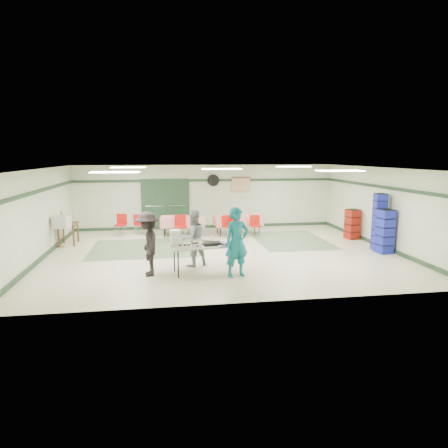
{
  "coord_description": "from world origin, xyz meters",
  "views": [
    {
      "loc": [
        -1.83,
        -12.43,
        3.1
      ],
      "look_at": [
        0.04,
        -0.3,
        0.98
      ],
      "focal_mm": 32.0,
      "sensor_mm": 36.0,
      "label": 1
    }
  ],
  "objects": [
    {
      "name": "crate_stack_blue_b",
      "position": [
        5.15,
        -0.87,
        0.71
      ],
      "size": [
        0.48,
        0.48,
        1.42
      ],
      "primitive_type": "cube",
      "rotation": [
        0.0,
        0.0,
        0.1
      ],
      "color": "#1B28A4",
      "rests_on": "floor"
    },
    {
      "name": "wall_right",
      "position": [
        5.5,
        0.0,
        1.35
      ],
      "size": [
        0.0,
        9.0,
        9.0
      ],
      "primitive_type": "plane",
      "rotation": [
        1.57,
        0.0,
        -1.57
      ],
      "color": "beige",
      "rests_on": "floor"
    },
    {
      "name": "serving_table",
      "position": [
        -0.7,
        -2.13,
        0.72
      ],
      "size": [
        2.0,
        1.02,
        0.76
      ],
      "rotation": [
        0.0,
        0.0,
        0.13
      ],
      "color": "#BABAB5",
      "rests_on": "floor"
    },
    {
      "name": "baking_pan",
      "position": [
        -0.57,
        -2.21,
        0.8
      ],
      "size": [
        0.5,
        0.35,
        0.08
      ],
      "primitive_type": "cube",
      "rotation": [
        0.0,
        0.0,
        0.13
      ],
      "color": "black",
      "rests_on": "serving_table"
    },
    {
      "name": "green_patch_b",
      "position": [
        2.8,
        1.5,
        0.0
      ],
      "size": [
        2.5,
        3.5,
        0.01
      ],
      "primitive_type": "cube",
      "color": "#617D5B",
      "rests_on": "floor"
    },
    {
      "name": "ceiling",
      "position": [
        0.0,
        0.0,
        2.7
      ],
      "size": [
        11.0,
        11.0,
        0.0
      ],
      "primitive_type": "plane",
      "rotation": [
        3.14,
        0.0,
        0.0
      ],
      "color": "silver",
      "rests_on": "wall_back"
    },
    {
      "name": "crate_stack_red",
      "position": [
        5.15,
        1.36,
        0.56
      ],
      "size": [
        0.51,
        0.51,
        1.12
      ],
      "primitive_type": "cube",
      "rotation": [
        0.0,
        0.0,
        0.21
      ],
      "color": "maroon",
      "rests_on": "floor"
    },
    {
      "name": "trim_right",
      "position": [
        5.47,
        0.0,
        2.05
      ],
      "size": [
        0.06,
        9.0,
        0.1
      ],
      "primitive_type": "cube",
      "rotation": [
        0.0,
        0.0,
        1.57
      ],
      "color": "#203B25",
      "rests_on": "wall_back"
    },
    {
      "name": "double_door_right",
      "position": [
        -1.25,
        4.44,
        1.05
      ],
      "size": [
        0.9,
        0.06,
        2.1
      ],
      "primitive_type": "cube",
      "color": "gray",
      "rests_on": "floor"
    },
    {
      "name": "trim_back",
      "position": [
        0.0,
        4.47,
        2.05
      ],
      "size": [
        11.0,
        0.06,
        0.1
      ],
      "primitive_type": "cube",
      "color": "#203B25",
      "rests_on": "wall_back"
    },
    {
      "name": "double_door_left",
      "position": [
        -2.2,
        4.44,
        1.05
      ],
      "size": [
        0.9,
        0.06,
        2.1
      ],
      "primitive_type": "cube",
      "color": "gray",
      "rests_on": "floor"
    },
    {
      "name": "scroll_banner",
      "position": [
        1.5,
        4.44,
        1.85
      ],
      "size": [
        0.8,
        0.02,
        0.6
      ],
      "primitive_type": "cube",
      "color": "tan",
      "rests_on": "wall_back"
    },
    {
      "name": "foam_box_stack",
      "position": [
        -1.53,
        -2.09,
        0.97
      ],
      "size": [
        0.29,
        0.27,
        0.41
      ],
      "primitive_type": "cube",
      "rotation": [
        0.0,
        0.0,
        0.13
      ],
      "color": "white",
      "rests_on": "serving_table"
    },
    {
      "name": "wall_fan",
      "position": [
        0.3,
        4.44,
        2.05
      ],
      "size": [
        0.5,
        0.1,
        0.5
      ],
      "primitive_type": "cylinder",
      "rotation": [
        1.57,
        0.0,
        0.0
      ],
      "color": "black",
      "rests_on": "wall_back"
    },
    {
      "name": "sheet_tray_left",
      "position": [
        -1.22,
        -2.28,
        0.77
      ],
      "size": [
        0.69,
        0.56,
        0.02
      ],
      "primitive_type": "cube",
      "rotation": [
        0.0,
        0.0,
        0.13
      ],
      "color": "silver",
      "rests_on": "serving_table"
    },
    {
      "name": "baseboard_left",
      "position": [
        -5.47,
        0.0,
        0.06
      ],
      "size": [
        0.06,
        9.0,
        0.12
      ],
      "primitive_type": "cube",
      "rotation": [
        0.0,
        0.0,
        1.57
      ],
      "color": "#203B25",
      "rests_on": "floor"
    },
    {
      "name": "baseboard_right",
      "position": [
        5.47,
        0.0,
        0.06
      ],
      "size": [
        0.06,
        9.0,
        0.12
      ],
      "primitive_type": "cube",
      "rotation": [
        0.0,
        0.0,
        1.57
      ],
      "color": "#203B25",
      "rests_on": "floor"
    },
    {
      "name": "dining_table_a",
      "position": [
        1.1,
        2.94,
        0.57
      ],
      "size": [
        1.92,
        0.95,
        0.77
      ],
      "rotation": [
        0.0,
        0.0,
        0.06
      ],
      "color": "red",
      "rests_on": "floor"
    },
    {
      "name": "chair_c",
      "position": [
        1.67,
        2.37,
        0.5
      ],
      "size": [
        0.4,
        0.4,
        0.82
      ],
      "rotation": [
        0.0,
        0.0,
        0.04
      ],
      "color": "#B6130E",
      "rests_on": "floor"
    },
    {
      "name": "floor",
      "position": [
        0.0,
        0.0,
        0.0
      ],
      "size": [
        11.0,
        11.0,
        0.0
      ],
      "primitive_type": "plane",
      "color": "beige",
      "rests_on": "ground"
    },
    {
      "name": "broom",
      "position": [
        -5.23,
        1.61,
        0.63
      ],
      "size": [
        0.05,
        0.2,
        1.21
      ],
      "primitive_type": "cylinder",
      "rotation": [
        0.14,
        0.0,
        -0.11
      ],
      "color": "brown",
      "rests_on": "floor"
    },
    {
      "name": "crate_stack_blue_a",
      "position": [
        5.15,
        -0.48,
        0.94
      ],
      "size": [
        0.41,
        0.41,
        1.88
      ],
      "primitive_type": "cube",
      "rotation": [
        0.0,
        0.0,
        -0.13
      ],
      "color": "#1B28A4",
      "rests_on": "floor"
    },
    {
      "name": "chair_loose_a",
      "position": [
        -2.8,
        3.42,
        0.49
      ],
      "size": [
        0.47,
        0.47,
        0.8
      ],
      "rotation": [
        0.0,
        0.0,
        0.33
      ],
      "color": "#B6130E",
      "rests_on": "floor"
    },
    {
      "name": "volunteer_dark",
      "position": [
        -2.25,
        -2.17,
        0.84
      ],
      "size": [
        0.71,
        1.13,
        1.68
      ],
      "primitive_type": "imported",
      "rotation": [
        0.0,
        0.0,
        -1.49
      ],
      "color": "black",
      "rests_on": "floor"
    },
    {
      "name": "chair_a",
      "position": [
        0.93,
        2.37,
        0.5
      ],
      "size": [
        0.5,
        0.5,
        0.82
      ],
      "rotation": [
        0.0,
        0.0,
        0.39
      ],
      "color": "#B6130E",
      "rests_on": "floor"
    },
    {
      "name": "sheet_tray_right",
      "position": [
        -0.16,
        -2.23,
        0.77
      ],
      "size": [
        0.65,
        0.53,
        0.02
      ],
      "primitive_type": "cube",
      "rotation": [
        0.0,
        0.0,
        0.13
      ],
      "color": "silver",
      "rests_on": "serving_table"
    },
    {
      "name": "dining_table_b",
      "position": [
        -1.1,
        2.94,
        0.57
      ],
      "size": [
        1.73,
        0.86,
        0.77
      ],
      "rotation": [
        0.0,
        0.0,
        -0.07
      ],
      "color": "red",
      "rests_on": "floor"
    },
    {
      "name": "door_frame",
      "position": [
        -1.73,
        4.42,
        1.05
      ],
      "size": [
        2.0,
        0.03,
        2.15
      ],
      "primitive_type": "cube",
      "color": "#203B25",
      "rests_on": "floor"
    },
    {
      "name": "sheet_tray_mid",
      "position": [
        -0.77,
        -1.96,
        0.77
      ],
      "size": [
        0.66,
        0.53,
        0.02
      ],
      "primitive_type": "cube",
      "rotation": [
        0.0,
        0.0,
        0.13
      ],
      "color": "silver",
      "rests_on": "serving_table"
    },
    {
      "name": "wall_back",
      "position": [
        0.0,
        4.5,
        1.35
      ],
      "size": [
        11.0,
        0.0,
        11.0
      ],
      "primitive_type": "plane",
      "rotation": [
        1.57,
        0.0,
        0.0
      ],
      "color": "beige",
      "rests_on": "floor"
    },
    {
      "name": "chair_d",
      "position": [
        -1.2,
        2.38,
        0.55
      ],
      "size": [
        0.43,
        0.43,
        0.9
      ],
      "rotation": [
        0.0,
        0.0,
        0.04
      ],
      "color": "#B6130E",
      "rests_on": "floor"
    },
    {
      "name": "printer_table",
      "position": [
        -5.15,
        1.99,
        0.65
      ],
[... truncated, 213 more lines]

